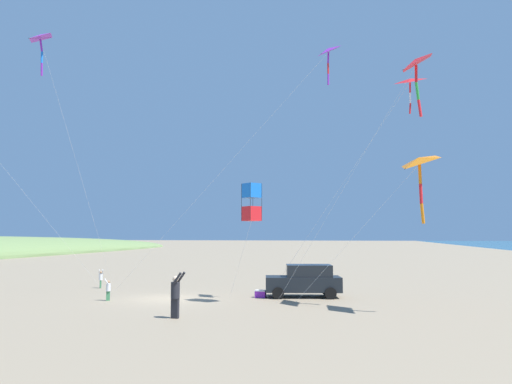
# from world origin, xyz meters

# --- Properties ---
(ground_plane) EXTENTS (600.00, 600.00, 0.00)m
(ground_plane) POSITION_xyz_m (0.00, 0.00, 0.00)
(ground_plane) COLOR gray
(parked_car) EXTENTS (4.58, 2.73, 1.85)m
(parked_car) POSITION_xyz_m (-7.46, -2.40, 0.95)
(parked_car) COLOR black
(parked_car) RESTS_ON ground_plane
(cooler_box) EXTENTS (0.62, 0.42, 0.42)m
(cooler_box) POSITION_xyz_m (-5.01, -1.63, 0.21)
(cooler_box) COLOR purple
(cooler_box) RESTS_ON ground_plane
(person_adult_flyer) EXTENTS (0.62, 0.49, 1.98)m
(person_adult_flyer) POSITION_xyz_m (-2.87, 5.79, 1.08)
(person_adult_flyer) COLOR #232328
(person_adult_flyer) RESTS_ON ground_plane
(person_child_green_jacket) EXTENTS (0.43, 0.39, 1.20)m
(person_child_green_jacket) POSITION_xyz_m (2.82, 1.48, 0.65)
(person_child_green_jacket) COLOR #3D7F51
(person_child_green_jacket) RESTS_ON ground_plane
(person_child_grey_jacket) EXTENTS (0.42, 0.45, 1.25)m
(person_child_grey_jacket) POSITION_xyz_m (6.52, -3.94, 0.68)
(person_child_grey_jacket) COLOR #3D7F51
(person_child_grey_jacket) RESTS_ON ground_plane
(kite_delta_purple_drifting) EXTENTS (8.09, 2.26, 12.43)m
(kite_delta_purple_drifting) POSITION_xyz_m (-13.46, 1.56, 11.91)
(kite_delta_purple_drifting) COLOR red
(kite_delta_purple_drifting) RESTS_ON ground_plane
(kite_delta_black_fish_shape) EXTENTS (7.20, 3.10, 7.37)m
(kite_delta_black_fish_shape) POSITION_xyz_m (-13.37, 2.53, 6.87)
(kite_delta_black_fish_shape) COLOR orange
(kite_delta_black_fish_shape) RESTS_ON ground_plane
(kite_delta_long_streamer_right) EXTENTS (9.00, 2.71, 12.22)m
(kite_delta_long_streamer_right) POSITION_xyz_m (-13.46, -1.15, 11.89)
(kite_delta_long_streamer_right) COLOR red
(kite_delta_long_streamer_right) RESTS_ON ground_plane
(kite_delta_small_distant) EXTENTS (1.90, 10.93, 14.62)m
(kite_delta_small_distant) POSITION_xyz_m (6.17, 3.52, 14.24)
(kite_delta_small_distant) COLOR purple
(kite_delta_small_distant) RESTS_ON ground_plane
(kite_delta_orange_high_right) EXTENTS (14.92, 3.95, 13.92)m
(kite_delta_orange_high_right) POSITION_xyz_m (-9.10, -0.04, 13.52)
(kite_delta_orange_high_right) COLOR purple
(kite_delta_orange_high_right) RESTS_ON ground_plane
(kite_box_white_trailing) EXTENTS (2.33, 2.67, 6.29)m
(kite_box_white_trailing) POSITION_xyz_m (-5.07, 0.83, 5.30)
(kite_box_white_trailing) COLOR blue
(kite_box_white_trailing) RESTS_ON ground_plane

